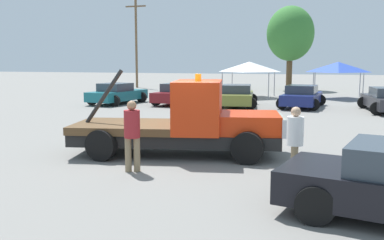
{
  "coord_description": "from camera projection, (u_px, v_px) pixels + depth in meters",
  "views": [
    {
      "loc": [
        4.23,
        -11.69,
        2.75
      ],
      "look_at": [
        0.5,
        0.0,
        1.05
      ],
      "focal_mm": 40.0,
      "sensor_mm": 36.0,
      "label": 1
    }
  ],
  "objects": [
    {
      "name": "traffic_cone",
      "position": [
        273.0,
        131.0,
        15.35
      ],
      "size": [
        0.4,
        0.4,
        0.55
      ],
      "color": "black",
      "rests_on": "ground"
    },
    {
      "name": "person_near_truck",
      "position": [
        295.0,
        138.0,
        9.76
      ],
      "size": [
        0.38,
        0.38,
        1.72
      ],
      "rotation": [
        0.0,
        0.0,
        3.26
      ],
      "color": "#847051",
      "rests_on": "ground"
    },
    {
      "name": "person_at_hood",
      "position": [
        132.0,
        131.0,
        10.56
      ],
      "size": [
        0.4,
        0.4,
        1.78
      ],
      "rotation": [
        0.0,
        0.0,
        5.04
      ],
      "color": "#847051",
      "rests_on": "ground"
    },
    {
      "name": "canopy_tent_blue",
      "position": [
        338.0,
        67.0,
        31.23
      ],
      "size": [
        3.38,
        3.38,
        2.69
      ],
      "color": "#9E9EA3",
      "rests_on": "ground"
    },
    {
      "name": "utility_pole",
      "position": [
        136.0,
        39.0,
        44.0
      ],
      "size": [
        2.2,
        0.24,
        9.41
      ],
      "color": "brown",
      "rests_on": "ground"
    },
    {
      "name": "parked_car_maroon",
      "position": [
        180.0,
        94.0,
        27.35
      ],
      "size": [
        2.87,
        4.82,
        1.34
      ],
      "rotation": [
        0.0,
        0.0,
        1.46
      ],
      "color": "maroon",
      "rests_on": "ground"
    },
    {
      "name": "ground_plane",
      "position": [
        176.0,
        154.0,
        12.68
      ],
      "size": [
        160.0,
        160.0,
        0.0
      ],
      "primitive_type": "plane",
      "color": "gray"
    },
    {
      "name": "parked_car_navy",
      "position": [
        302.0,
        97.0,
        25.36
      ],
      "size": [
        2.73,
        4.62,
        1.34
      ],
      "rotation": [
        0.0,
        0.0,
        1.47
      ],
      "color": "navy",
      "rests_on": "ground"
    },
    {
      "name": "tree_left",
      "position": [
        290.0,
        34.0,
        40.17
      ],
      "size": [
        4.41,
        4.41,
        7.87
      ],
      "color": "brown",
      "rests_on": "ground"
    },
    {
      "name": "tow_truck",
      "position": [
        188.0,
        123.0,
        12.51
      ],
      "size": [
        6.38,
        3.3,
        2.51
      ],
      "rotation": [
        0.0,
        0.0,
        0.21
      ],
      "color": "black",
      "rests_on": "ground"
    },
    {
      "name": "canopy_tent_white",
      "position": [
        249.0,
        67.0,
        32.29
      ],
      "size": [
        3.46,
        3.46,
        2.69
      ],
      "color": "#9E9EA3",
      "rests_on": "ground"
    },
    {
      "name": "parked_car_teal",
      "position": [
        117.0,
        94.0,
        27.58
      ],
      "size": [
        2.88,
        4.6,
        1.34
      ],
      "rotation": [
        0.0,
        0.0,
        1.41
      ],
      "color": "#196670",
      "rests_on": "ground"
    },
    {
      "name": "parked_car_olive",
      "position": [
        237.0,
        96.0,
        25.86
      ],
      "size": [
        2.93,
        4.8,
        1.34
      ],
      "rotation": [
        0.0,
        0.0,
        1.72
      ],
      "color": "olive",
      "rests_on": "ground"
    }
  ]
}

